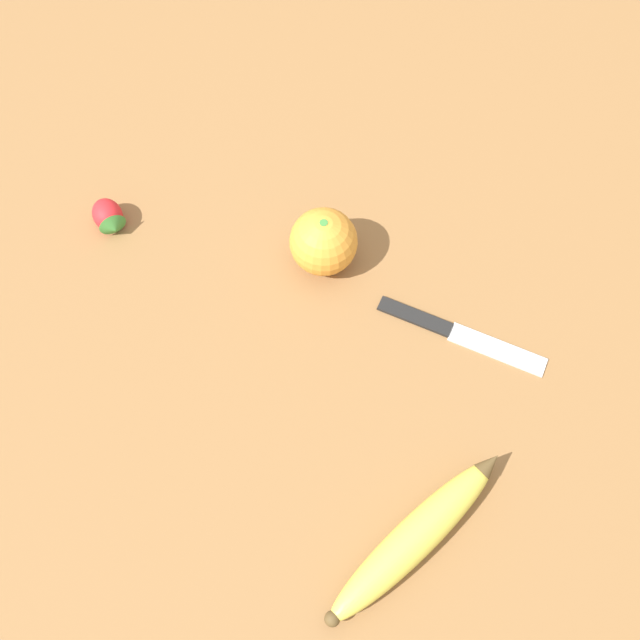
{
  "coord_description": "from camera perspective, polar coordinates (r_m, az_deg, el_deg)",
  "views": [
    {
      "loc": [
        0.28,
        0.13,
        0.71
      ],
      "look_at": [
        -0.04,
        0.02,
        0.03
      ],
      "focal_mm": 42.0,
      "sensor_mm": 36.0,
      "label": 1
    }
  ],
  "objects": [
    {
      "name": "strawberry",
      "position": [
        0.87,
        -15.8,
        7.56
      ],
      "size": [
        0.05,
        0.05,
        0.03
      ],
      "rotation": [
        0.0,
        0.0,
        0.84
      ],
      "color": "red",
      "rests_on": "ground_plane"
    },
    {
      "name": "paring_knife",
      "position": [
        0.79,
        10.23,
        -0.89
      ],
      "size": [
        0.04,
        0.18,
        0.01
      ],
      "rotation": [
        0.0,
        0.0,
        6.19
      ],
      "color": "silver",
      "rests_on": "ground_plane"
    },
    {
      "name": "ground_plane",
      "position": [
        0.77,
        -2.08,
        -2.98
      ],
      "size": [
        3.0,
        3.0,
        0.0
      ],
      "primitive_type": "plane",
      "color": "olive"
    },
    {
      "name": "orange",
      "position": [
        0.79,
        0.27,
        5.98
      ],
      "size": [
        0.07,
        0.07,
        0.07
      ],
      "color": "orange",
      "rests_on": "ground_plane"
    },
    {
      "name": "banana",
      "position": [
        0.71,
        7.33,
        -16.04
      ],
      "size": [
        0.2,
        0.13,
        0.04
      ],
      "rotation": [
        0.0,
        0.0,
        2.64
      ],
      "color": "#DBCC4C",
      "rests_on": "ground_plane"
    }
  ]
}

